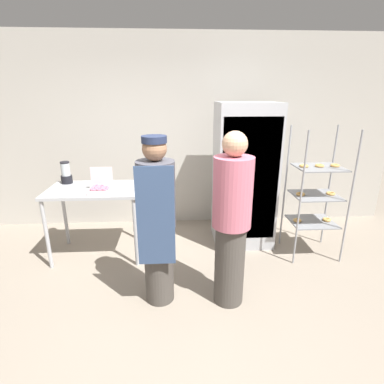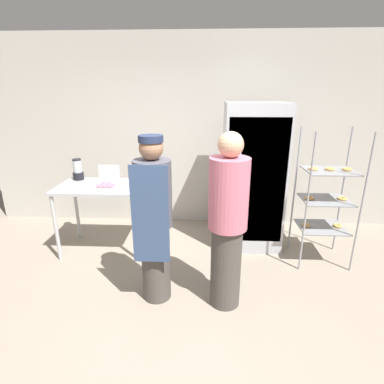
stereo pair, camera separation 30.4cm
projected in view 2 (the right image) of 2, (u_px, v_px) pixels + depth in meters
name	position (u px, v px, depth m)	size (l,w,h in m)	color
ground_plane	(187.00, 321.00, 2.74)	(14.00, 14.00, 0.00)	gray
back_wall	(197.00, 134.00, 4.51)	(6.40, 0.12, 2.80)	#B7B2A8
refrigerator	(252.00, 177.00, 3.89)	(0.76, 0.71, 1.88)	#ADAFB5
baking_rack	(326.00, 199.00, 3.52)	(0.61, 0.52, 1.61)	#93969B
prep_counter	(103.00, 193.00, 3.77)	(1.10, 0.69, 0.89)	#ADAFB5
donut_box	(107.00, 186.00, 3.55)	(0.26, 0.23, 0.27)	silver
blender_pitcher	(78.00, 171.00, 3.94)	(0.14, 0.14, 0.28)	black
person_baker	(154.00, 220.00, 2.81)	(0.35, 0.37, 1.64)	#47423D
person_customer	(227.00, 223.00, 2.72)	(0.36, 0.36, 1.69)	#47423D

